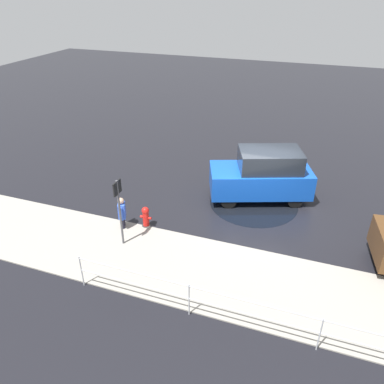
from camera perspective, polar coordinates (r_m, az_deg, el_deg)
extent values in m
plane|color=black|center=(14.72, 9.97, -2.36)|extent=(60.00, 60.00, 0.00)
cube|color=gray|center=(11.39, 5.89, -12.95)|extent=(24.00, 3.20, 0.04)
cube|color=blue|center=(15.01, 10.30, 1.78)|extent=(4.25, 2.95, 0.99)
cube|color=#1E232B|center=(14.69, 11.80, 4.81)|extent=(2.71, 2.22, 0.77)
cylinder|color=black|center=(14.44, 5.59, -1.29)|extent=(0.64, 0.42, 0.60)
cylinder|color=black|center=(15.68, 5.07, 1.39)|extent=(0.64, 0.42, 0.60)
cylinder|color=black|center=(14.95, 15.44, -1.18)|extent=(0.64, 0.42, 0.60)
cylinder|color=black|center=(16.14, 14.20, 1.42)|extent=(0.64, 0.42, 0.60)
cylinder|color=red|center=(13.37, -7.04, -4.13)|extent=(0.22, 0.22, 0.62)
sphere|color=red|center=(13.18, -7.13, -2.82)|extent=(0.26, 0.26, 0.26)
cylinder|color=red|center=(13.27, -6.43, -3.99)|extent=(0.10, 0.09, 0.09)
cylinder|color=red|center=(13.40, -7.67, -3.73)|extent=(0.10, 0.09, 0.09)
cylinder|color=#2D2D2D|center=(13.53, -6.96, -5.11)|extent=(0.31, 0.31, 0.06)
cube|color=blue|center=(13.21, -10.65, -2.77)|extent=(0.37, 0.43, 0.55)
sphere|color=tan|center=(13.01, -10.81, -1.34)|extent=(0.22, 0.22, 0.22)
cylinder|color=#1E1E2D|center=(13.56, -10.43, -4.35)|extent=(0.13, 0.13, 0.45)
cylinder|color=#1E1E2D|center=(13.41, -10.49, -4.78)|extent=(0.13, 0.13, 0.45)
cylinder|color=blue|center=(13.41, -10.58, -2.22)|extent=(0.09, 0.09, 0.50)
cylinder|color=blue|center=(13.01, -10.73, -3.34)|extent=(0.09, 0.09, 0.50)
cylinder|color=#B7BABF|center=(9.76, 18.90, -19.87)|extent=(0.04, 0.04, 1.05)
cylinder|color=#B7BABF|center=(10.01, -0.45, -16.11)|extent=(0.04, 0.04, 1.05)
cylinder|color=#B7BABF|center=(11.24, -16.47, -11.51)|extent=(0.04, 0.04, 1.05)
cylinder|color=#B7BABF|center=(9.41, 9.22, -16.27)|extent=(9.70, 0.04, 0.04)
cylinder|color=#B7BABF|center=(9.71, 9.02, -18.00)|extent=(9.70, 0.04, 0.04)
cylinder|color=#4C4C51|center=(12.15, -10.89, -3.29)|extent=(0.07, 0.07, 2.40)
cube|color=black|center=(11.66, -11.33, 0.63)|extent=(0.04, 0.44, 0.44)
cylinder|color=black|center=(14.98, 9.36, -1.68)|extent=(3.44, 3.44, 0.01)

